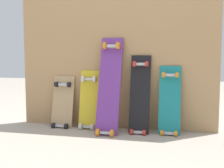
# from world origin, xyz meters

# --- Properties ---
(ground_plane) EXTENTS (12.00, 12.00, 0.00)m
(ground_plane) POSITION_xyz_m (0.00, 0.00, 0.00)
(ground_plane) COLOR #A89E8E
(plywood_wall_panel) EXTENTS (1.95, 0.04, 1.53)m
(plywood_wall_panel) POSITION_xyz_m (0.00, 0.07, 0.77)
(plywood_wall_panel) COLOR tan
(plywood_wall_panel) RESTS_ON ground
(skateboard_natural) EXTENTS (0.22, 0.18, 0.58)m
(skateboard_natural) POSITION_xyz_m (-0.52, -0.03, 0.22)
(skateboard_natural) COLOR tan
(skateboard_natural) RESTS_ON ground
(skateboard_yellow) EXTENTS (0.19, 0.18, 0.64)m
(skateboard_yellow) POSITION_xyz_m (-0.25, -0.02, 0.25)
(skateboard_yellow) COLOR gold
(skateboard_yellow) RESTS_ON ground
(skateboard_purple) EXTENTS (0.21, 0.36, 0.95)m
(skateboard_purple) POSITION_xyz_m (-0.02, -0.12, 0.41)
(skateboard_purple) COLOR #6B338C
(skateboard_purple) RESTS_ON ground
(skateboard_black) EXTENTS (0.19, 0.24, 0.79)m
(skateboard_black) POSITION_xyz_m (0.26, -0.06, 0.32)
(skateboard_black) COLOR black
(skateboard_black) RESTS_ON ground
(skateboard_teal) EXTENTS (0.20, 0.21, 0.69)m
(skateboard_teal) POSITION_xyz_m (0.53, -0.04, 0.27)
(skateboard_teal) COLOR #197A7F
(skateboard_teal) RESTS_ON ground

